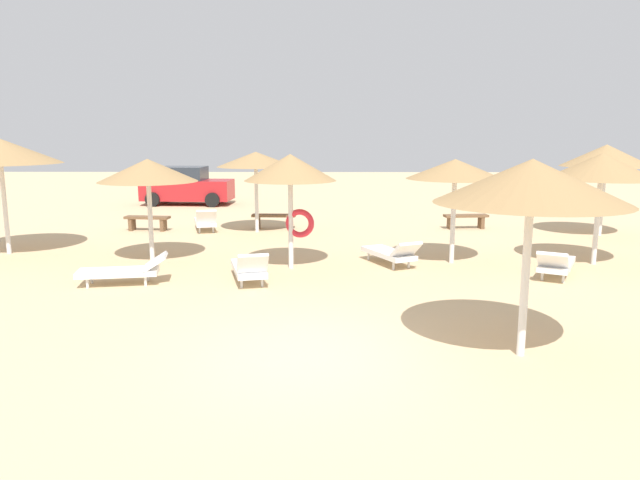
{
  "coord_description": "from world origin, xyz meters",
  "views": [
    {
      "loc": [
        0.11,
        -8.37,
        3.31
      ],
      "look_at": [
        0.0,
        3.0,
        1.2
      ],
      "focal_mm": 33.08,
      "sensor_mm": 36.0,
      "label": 1
    }
  ],
  "objects_px": {
    "lounger_2": "(205,221)",
    "parasol_4": "(602,167)",
    "lounger_0": "(124,270)",
    "parasol_1": "(455,169)",
    "parked_car": "(187,186)",
    "parasol_2": "(256,160)",
    "lounger_1": "(391,253)",
    "parasol_0": "(148,171)",
    "parasol_5": "(606,156)",
    "lounger_3": "(249,268)",
    "bench_1": "(147,221)",
    "parasol_3": "(290,169)",
    "lounger_4": "(556,264)",
    "bench_0": "(274,218)",
    "bench_2": "(466,219)",
    "parasol_6": "(532,182)"
  },
  "relations": [
    {
      "from": "lounger_2",
      "to": "parasol_4",
      "type": "bearing_deg",
      "value": -24.56
    },
    {
      "from": "lounger_2",
      "to": "lounger_0",
      "type": "bearing_deg",
      "value": -92.77
    },
    {
      "from": "parasol_1",
      "to": "parked_car",
      "type": "relative_size",
      "value": 0.64
    },
    {
      "from": "parasol_2",
      "to": "lounger_1",
      "type": "distance_m",
      "value": 6.6
    },
    {
      "from": "parasol_0",
      "to": "parasol_4",
      "type": "xyz_separation_m",
      "value": [
        11.25,
        -0.23,
        0.12
      ]
    },
    {
      "from": "parasol_0",
      "to": "parasol_1",
      "type": "bearing_deg",
      "value": -0.92
    },
    {
      "from": "parasol_5",
      "to": "lounger_3",
      "type": "bearing_deg",
      "value": -149.99
    },
    {
      "from": "bench_1",
      "to": "parasol_4",
      "type": "bearing_deg",
      "value": -21.12
    },
    {
      "from": "parasol_3",
      "to": "lounger_3",
      "type": "height_order",
      "value": "parasol_3"
    },
    {
      "from": "parasol_4",
      "to": "lounger_2",
      "type": "height_order",
      "value": "parasol_4"
    },
    {
      "from": "parasol_2",
      "to": "bench_1",
      "type": "xyz_separation_m",
      "value": [
        -3.72,
        0.23,
        -2.05
      ]
    },
    {
      "from": "parasol_4",
      "to": "lounger_4",
      "type": "height_order",
      "value": "parasol_4"
    },
    {
      "from": "lounger_3",
      "to": "parasol_0",
      "type": "bearing_deg",
      "value": 142.6
    },
    {
      "from": "lounger_3",
      "to": "lounger_4",
      "type": "distance_m",
      "value": 7.0
    },
    {
      "from": "parasol_0",
      "to": "parasol_5",
      "type": "bearing_deg",
      "value": 16.53
    },
    {
      "from": "parasol_5",
      "to": "lounger_4",
      "type": "height_order",
      "value": "parasol_5"
    },
    {
      "from": "parasol_3",
      "to": "lounger_0",
      "type": "distance_m",
      "value": 4.42
    },
    {
      "from": "lounger_4",
      "to": "bench_0",
      "type": "bearing_deg",
      "value": 136.09
    },
    {
      "from": "parasol_1",
      "to": "bench_2",
      "type": "relative_size",
      "value": 1.71
    },
    {
      "from": "lounger_2",
      "to": "parked_car",
      "type": "bearing_deg",
      "value": 107.63
    },
    {
      "from": "lounger_1",
      "to": "lounger_4",
      "type": "relative_size",
      "value": 1.01
    },
    {
      "from": "bench_0",
      "to": "parasol_0",
      "type": "bearing_deg",
      "value": -117.29
    },
    {
      "from": "lounger_1",
      "to": "lounger_4",
      "type": "bearing_deg",
      "value": -18.02
    },
    {
      "from": "bench_0",
      "to": "parked_car",
      "type": "height_order",
      "value": "parked_car"
    },
    {
      "from": "parasol_6",
      "to": "bench_1",
      "type": "bearing_deg",
      "value": 128.77
    },
    {
      "from": "lounger_1",
      "to": "bench_1",
      "type": "relative_size",
      "value": 1.29
    },
    {
      "from": "lounger_4",
      "to": "parasol_5",
      "type": "bearing_deg",
      "value": 57.5
    },
    {
      "from": "lounger_1",
      "to": "bench_1",
      "type": "bearing_deg",
      "value": 146.19
    },
    {
      "from": "parasol_0",
      "to": "lounger_4",
      "type": "xyz_separation_m",
      "value": [
        9.76,
        -1.6,
        -2.01
      ]
    },
    {
      "from": "parasol_5",
      "to": "parked_car",
      "type": "height_order",
      "value": "parasol_5"
    },
    {
      "from": "parasol_2",
      "to": "parasol_1",
      "type": "bearing_deg",
      "value": -39.94
    },
    {
      "from": "lounger_3",
      "to": "bench_1",
      "type": "height_order",
      "value": "lounger_3"
    },
    {
      "from": "lounger_1",
      "to": "lounger_2",
      "type": "xyz_separation_m",
      "value": [
        -5.69,
        5.13,
        0.01
      ]
    },
    {
      "from": "bench_1",
      "to": "parked_car",
      "type": "bearing_deg",
      "value": 92.75
    },
    {
      "from": "parasol_1",
      "to": "lounger_3",
      "type": "relative_size",
      "value": 1.35
    },
    {
      "from": "parasol_4",
      "to": "parasol_6",
      "type": "bearing_deg",
      "value": -121.85
    },
    {
      "from": "bench_2",
      "to": "lounger_1",
      "type": "bearing_deg",
      "value": -119.4
    },
    {
      "from": "lounger_3",
      "to": "lounger_4",
      "type": "bearing_deg",
      "value": 4.33
    },
    {
      "from": "parasol_2",
      "to": "lounger_1",
      "type": "relative_size",
      "value": 1.34
    },
    {
      "from": "lounger_1",
      "to": "parasol_2",
      "type": "bearing_deg",
      "value": 128.73
    },
    {
      "from": "parasol_5",
      "to": "lounger_2",
      "type": "xyz_separation_m",
      "value": [
        -12.87,
        0.77,
        -2.22
      ]
    },
    {
      "from": "parasol_3",
      "to": "bench_2",
      "type": "relative_size",
      "value": 1.81
    },
    {
      "from": "parasol_6",
      "to": "lounger_4",
      "type": "bearing_deg",
      "value": 63.9
    },
    {
      "from": "parasol_2",
      "to": "parked_car",
      "type": "relative_size",
      "value": 0.65
    },
    {
      "from": "bench_2",
      "to": "lounger_4",
      "type": "bearing_deg",
      "value": -86.0
    },
    {
      "from": "parasol_4",
      "to": "bench_1",
      "type": "xyz_separation_m",
      "value": [
        -12.77,
        4.93,
        -2.1
      ]
    },
    {
      "from": "parasol_4",
      "to": "lounger_2",
      "type": "relative_size",
      "value": 1.43
    },
    {
      "from": "parasol_3",
      "to": "bench_1",
      "type": "distance_m",
      "value": 7.8
    },
    {
      "from": "parasol_0",
      "to": "parasol_4",
      "type": "bearing_deg",
      "value": -1.17
    },
    {
      "from": "parked_car",
      "to": "bench_2",
      "type": "bearing_deg",
      "value": -31.04
    }
  ]
}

